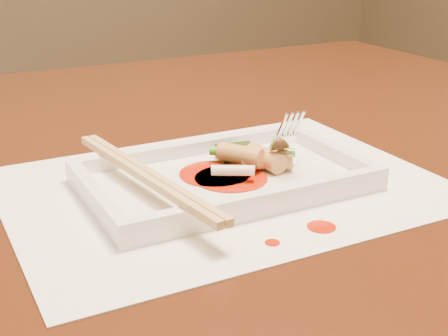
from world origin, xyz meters
name	(u,v)px	position (x,y,z in m)	size (l,w,h in m)	color
table	(116,229)	(0.00, 0.00, 0.65)	(1.40, 0.90, 0.75)	black
placemat	(224,186)	(0.06, -0.16, 0.75)	(0.40, 0.30, 0.00)	white
sauce_splatter_a	(321,227)	(0.09, -0.27, 0.75)	(0.02, 0.02, 0.00)	#B41B05
sauce_splatter_b	(272,243)	(0.04, -0.28, 0.75)	(0.01, 0.01, 0.00)	#B41B05
plate_base	(224,182)	(0.06, -0.16, 0.76)	(0.26, 0.16, 0.01)	white
plate_rim_far	(191,148)	(0.06, -0.08, 0.77)	(0.26, 0.01, 0.01)	white
plate_rim_near	(264,199)	(0.06, -0.23, 0.77)	(0.26, 0.01, 0.01)	white
plate_rim_left	(95,195)	(-0.06, -0.16, 0.77)	(0.01, 0.14, 0.01)	white
plate_rim_right	(331,151)	(0.19, -0.16, 0.77)	(0.01, 0.14, 0.01)	white
veg_piece	(236,152)	(0.10, -0.12, 0.77)	(0.04, 0.03, 0.01)	black
scallion_white	(233,170)	(0.06, -0.17, 0.77)	(0.01, 0.01, 0.04)	#EAEACC
scallion_green	(252,152)	(0.10, -0.14, 0.77)	(0.01, 0.01, 0.09)	#2B9A18
chopstick_a	(141,175)	(-0.02, -0.16, 0.78)	(0.01, 0.24, 0.01)	tan
chopstick_b	(150,174)	(-0.01, -0.16, 0.78)	(0.01, 0.24, 0.01)	tan
fork	(279,89)	(0.13, -0.14, 0.83)	(0.09, 0.10, 0.14)	silver
sauce_blob_0	(231,178)	(0.07, -0.16, 0.76)	(0.07, 0.07, 0.00)	#B41B05
sauce_blob_1	(215,174)	(0.06, -0.15, 0.76)	(0.07, 0.07, 0.00)	#B41B05
rice_cake_0	(268,160)	(0.11, -0.16, 0.77)	(0.02, 0.02, 0.05)	tan
rice_cake_1	(264,160)	(0.10, -0.16, 0.77)	(0.02, 0.02, 0.05)	tan
rice_cake_2	(240,154)	(0.08, -0.15, 0.78)	(0.02, 0.02, 0.04)	tan
rice_cake_3	(265,158)	(0.11, -0.15, 0.77)	(0.02, 0.02, 0.04)	tan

